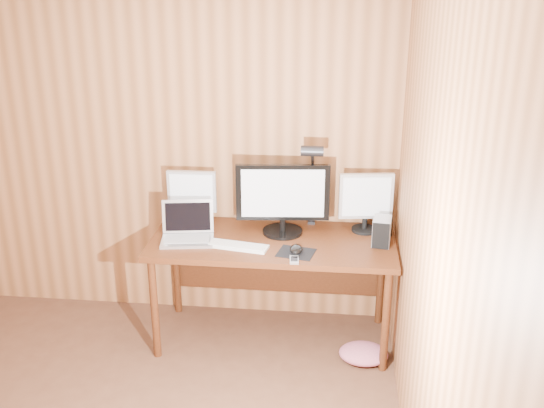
% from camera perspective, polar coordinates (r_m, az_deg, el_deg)
% --- Properties ---
extents(room_shell, '(4.00, 4.00, 4.00)m').
position_cam_1_polar(room_shell, '(2.80, -23.04, -6.42)').
color(room_shell, '#553220').
rests_on(room_shell, ground).
extents(desk, '(1.60, 0.70, 0.75)m').
position_cam_1_polar(desk, '(4.29, 0.17, -4.31)').
color(desk, '#48210F').
rests_on(desk, floor).
extents(monitor_center, '(0.62, 0.27, 0.48)m').
position_cam_1_polar(monitor_center, '(4.18, 0.97, 0.56)').
color(monitor_center, black).
rests_on(monitor_center, desk).
extents(monitor_left, '(0.34, 0.16, 0.38)m').
position_cam_1_polar(monitor_left, '(4.39, -7.17, 0.72)').
color(monitor_left, black).
rests_on(monitor_left, desk).
extents(monitor_right, '(0.36, 0.17, 0.41)m').
position_cam_1_polar(monitor_right, '(4.27, 8.41, 0.29)').
color(monitor_right, black).
rests_on(monitor_right, desk).
extents(laptop, '(0.37, 0.31, 0.24)m').
position_cam_1_polar(laptop, '(4.20, -7.58, -2.33)').
color(laptop, silver).
rests_on(laptop, desk).
extents(keyboard, '(0.41, 0.19, 0.02)m').
position_cam_1_polar(keyboard, '(4.07, -3.13, -3.76)').
color(keyboard, white).
rests_on(keyboard, desk).
extents(mousepad, '(0.26, 0.22, 0.00)m').
position_cam_1_polar(mousepad, '(3.99, 2.17, -4.39)').
color(mousepad, black).
rests_on(mousepad, desk).
extents(mouse, '(0.09, 0.13, 0.04)m').
position_cam_1_polar(mouse, '(3.98, 2.17, -4.09)').
color(mouse, black).
rests_on(mouse, mousepad).
extents(hard_drive, '(0.13, 0.18, 0.18)m').
position_cam_1_polar(hard_drive, '(4.13, 9.80, -2.44)').
color(hard_drive, silver).
rests_on(hard_drive, desk).
extents(phone, '(0.06, 0.11, 0.01)m').
position_cam_1_polar(phone, '(3.89, 2.00, -5.02)').
color(phone, silver).
rests_on(phone, desk).
extents(speaker, '(0.05, 0.05, 0.11)m').
position_cam_1_polar(speaker, '(4.28, 10.41, -2.10)').
color(speaker, black).
rests_on(speaker, desk).
extents(desk_lamp, '(0.15, 0.21, 0.64)m').
position_cam_1_polar(desk_lamp, '(4.23, 3.62, 2.80)').
color(desk_lamp, black).
rests_on(desk_lamp, desk).
extents(fabric_pile, '(0.33, 0.27, 0.10)m').
position_cam_1_polar(fabric_pile, '(4.32, 8.20, -13.13)').
color(fabric_pile, '#C05C73').
rests_on(fabric_pile, floor).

